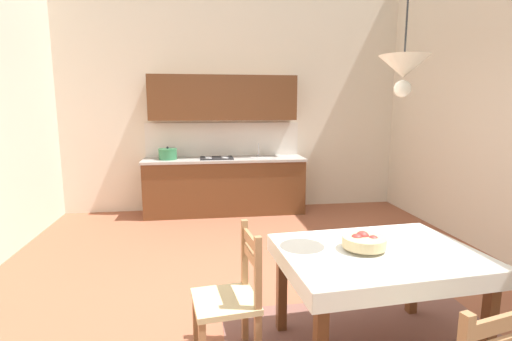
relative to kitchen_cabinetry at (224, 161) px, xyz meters
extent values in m
cube|color=#99563D|center=(0.20, -3.02, -0.91)|extent=(6.15, 7.19, 0.10)
cube|color=silver|center=(0.20, 0.33, 1.14)|extent=(6.15, 0.12, 3.99)
cube|color=brown|center=(0.01, -0.04, -0.43)|extent=(2.53, 0.60, 0.86)
cube|color=#ADA8A3|center=(0.01, -0.05, 0.02)|extent=(2.56, 0.63, 0.04)
cube|color=silver|center=(0.01, 0.26, 0.32)|extent=(2.53, 0.01, 0.55)
cube|color=brown|center=(0.01, 0.09, 0.99)|extent=(2.33, 0.34, 0.70)
cube|color=black|center=(0.01, -0.31, -0.81)|extent=(2.49, 0.02, 0.09)
cylinder|color=silver|center=(0.57, -0.04, 0.04)|extent=(0.34, 0.34, 0.02)
cylinder|color=silver|center=(0.57, 0.10, 0.15)|extent=(0.02, 0.02, 0.22)
cube|color=black|center=(-0.12, -0.04, 0.05)|extent=(0.52, 0.42, 0.01)
cylinder|color=silver|center=(-0.25, -0.14, 0.06)|extent=(0.11, 0.11, 0.01)
cylinder|color=silver|center=(0.01, -0.14, 0.06)|extent=(0.11, 0.11, 0.01)
cylinder|color=silver|center=(-0.25, 0.06, 0.06)|extent=(0.11, 0.11, 0.01)
cylinder|color=silver|center=(0.01, 0.06, 0.06)|extent=(0.11, 0.11, 0.01)
cylinder|color=#337A4C|center=(-0.88, -0.06, 0.12)|extent=(0.28, 0.28, 0.15)
cylinder|color=#337A4C|center=(-0.88, -0.06, 0.20)|extent=(0.29, 0.29, 0.02)
sphere|color=black|center=(-0.88, -0.06, 0.23)|extent=(0.04, 0.04, 0.04)
cube|color=brown|center=(0.83, -3.77, -0.12)|extent=(1.33, 1.00, 0.02)
cube|color=brown|center=(1.43, -4.12, -0.49)|extent=(0.08, 0.08, 0.73)
cube|color=brown|center=(0.23, -3.42, -0.49)|extent=(0.08, 0.08, 0.73)
cube|color=brown|center=(1.37, -3.33, -0.49)|extent=(0.08, 0.08, 0.73)
cube|color=silver|center=(0.83, -3.77, -0.10)|extent=(1.39, 1.07, 0.00)
cube|color=silver|center=(0.87, -4.25, -0.17)|extent=(1.32, 0.11, 0.12)
cube|color=silver|center=(0.80, -3.29, -0.17)|extent=(1.32, 0.11, 0.12)
cube|color=silver|center=(0.17, -3.82, -0.17)|extent=(0.08, 0.96, 0.12)
cube|color=silver|center=(1.49, -3.72, -0.17)|extent=(0.08, 0.96, 0.12)
cube|color=#A3754C|center=(0.84, -4.84, -0.01)|extent=(0.32, 0.10, 0.07)
cube|color=#D1BC89|center=(-0.22, -3.72, -0.43)|extent=(0.47, 0.47, 0.04)
cube|color=#A3754C|center=(-0.42, -3.57, -0.65)|extent=(0.05, 0.05, 0.41)
cube|color=#A3754C|center=(-0.02, -3.88, -0.39)|extent=(0.05, 0.05, 0.93)
cube|color=#A3754C|center=(-0.06, -3.52, -0.39)|extent=(0.05, 0.05, 0.93)
cube|color=#A3754C|center=(-0.04, -3.70, -0.01)|extent=(0.06, 0.32, 0.07)
cube|color=#A3754C|center=(-0.04, -3.70, -0.12)|extent=(0.06, 0.32, 0.07)
cylinder|color=tan|center=(0.73, -3.76, -0.09)|extent=(0.17, 0.17, 0.02)
cylinder|color=tan|center=(0.73, -3.76, -0.04)|extent=(0.30, 0.30, 0.07)
sphere|color=red|center=(0.68, -3.75, -0.03)|extent=(0.09, 0.09, 0.09)
sphere|color=red|center=(0.79, -3.78, -0.04)|extent=(0.08, 0.08, 0.08)
sphere|color=red|center=(0.73, -3.73, -0.03)|extent=(0.10, 0.10, 0.10)
cylinder|color=black|center=(0.94, -3.76, 1.45)|extent=(0.01, 0.01, 0.57)
cone|color=silver|center=(0.94, -3.76, 1.12)|extent=(0.32, 0.32, 0.14)
sphere|color=white|center=(0.94, -3.76, 0.98)|extent=(0.11, 0.11, 0.11)
camera|label=1|loc=(-0.35, -6.13, 0.88)|focal=26.97mm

